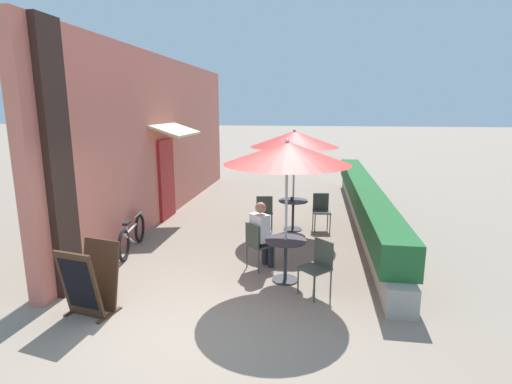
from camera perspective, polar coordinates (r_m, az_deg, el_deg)
name	(u,v)px	position (r m, az deg, el deg)	size (l,w,h in m)	color
ground_plane	(203,321)	(5.89, -7.59, -17.74)	(120.00, 120.00, 0.00)	gray
cafe_facade_wall	(165,139)	(11.11, -12.84, 7.45)	(0.98, 11.10, 4.20)	#C66B5B
planter_hedge	(364,201)	(10.69, 15.12, -1.25)	(0.60, 10.10, 1.01)	gray
patio_table_near	(286,253)	(6.84, 4.24, -8.63)	(0.70, 0.70, 0.73)	#28282D
patio_umbrella_near	(287,153)	(6.44, 4.47, 5.56)	(2.06, 2.06, 2.42)	#B7B7BC
cafe_chair_near_left	(257,242)	(7.29, 0.17, -7.17)	(0.57, 0.57, 0.87)	#384238
seated_patron_near_left	(262,232)	(7.30, 0.87, -5.73)	(0.51, 0.51, 1.25)	#23232D
cafe_chair_near_right	(318,263)	(6.42, 8.90, -10.03)	(0.57, 0.57, 0.87)	#384238
patio_table_mid	(293,210)	(9.63, 5.31, -2.51)	(0.70, 0.70, 0.73)	#28282D
patio_umbrella_mid	(294,139)	(9.36, 5.51, 7.54)	(2.06, 2.06, 2.42)	#B7B7BC
cafe_chair_mid_left	(264,210)	(9.52, 1.20, -2.56)	(0.45, 0.45, 0.87)	#384238
cafe_chair_mid_right	(321,208)	(9.79, 9.31, -2.32)	(0.45, 0.45, 0.87)	#384238
coffee_cup_mid	(292,199)	(9.52, 5.13, -1.00)	(0.07, 0.07, 0.09)	#232328
bicycle_leaning	(132,236)	(8.63, -17.28, -5.97)	(0.33, 1.72, 0.71)	black
menu_board	(90,280)	(6.27, -22.59, -11.53)	(0.74, 0.75, 1.02)	#422819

